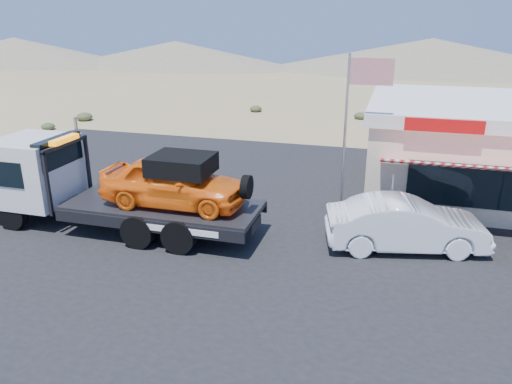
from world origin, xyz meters
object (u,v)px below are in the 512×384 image
at_px(tow_truck, 115,183).
at_px(jerky_store, 496,148).
at_px(white_sedan, 406,224).
at_px(flagpole, 353,119).

height_order(tow_truck, jerky_store, jerky_store).
height_order(white_sedan, flagpole, flagpole).
distance_m(white_sedan, flagpole, 4.15).
bearing_deg(white_sedan, jerky_store, -40.79).
height_order(white_sedan, jerky_store, jerky_store).
height_order(tow_truck, white_sedan, tow_truck).
bearing_deg(jerky_store, white_sedan, -117.87).
height_order(jerky_store, flagpole, flagpole).
bearing_deg(tow_truck, jerky_store, 29.93).
bearing_deg(jerky_store, flagpole, -141.21).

